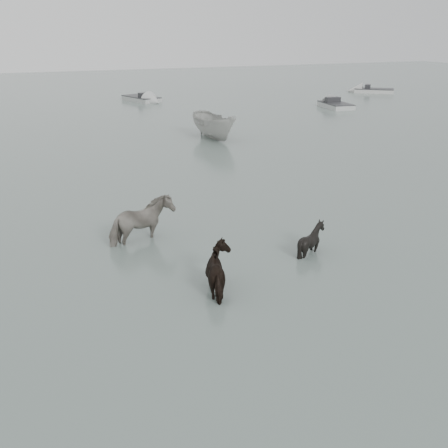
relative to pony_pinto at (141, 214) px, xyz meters
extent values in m
plane|color=#54645E|center=(0.45, -2.46, -0.82)|extent=(140.00, 140.00, 0.00)
imported|color=black|center=(0.00, 0.00, 0.00)|extent=(2.11, 1.47, 1.63)
imported|color=black|center=(0.95, -3.85, -0.14)|extent=(1.36, 1.52, 1.35)
imported|color=black|center=(4.08, -2.67, -0.24)|extent=(1.23, 1.14, 1.14)
imported|color=#AFAFAA|center=(7.87, 13.76, -0.01)|extent=(1.77, 4.23, 1.61)
camera|label=1|loc=(-3.78, -15.00, 5.11)|focal=45.00mm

